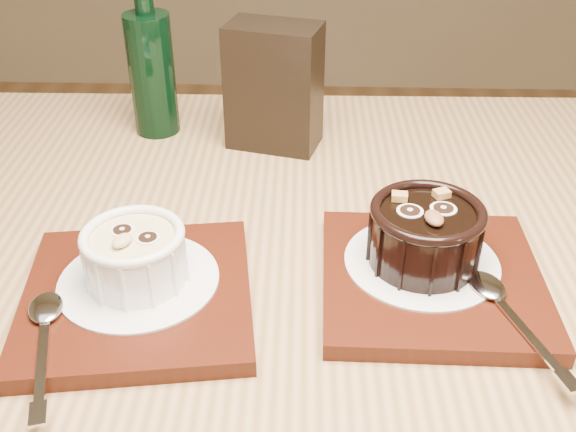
% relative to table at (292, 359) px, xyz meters
% --- Properties ---
extents(table, '(1.21, 0.82, 0.75)m').
position_rel_table_xyz_m(table, '(0.00, 0.00, 0.00)').
color(table, olive).
rests_on(table, ground).
extents(tray_left, '(0.20, 0.20, 0.01)m').
position_rel_table_xyz_m(tray_left, '(-0.12, -0.03, 0.10)').
color(tray_left, '#42160B').
rests_on(tray_left, table).
extents(doily_left, '(0.13, 0.13, 0.00)m').
position_rel_table_xyz_m(doily_left, '(-0.12, -0.02, 0.11)').
color(doily_left, white).
rests_on(doily_left, tray_left).
extents(ramekin_white, '(0.08, 0.08, 0.05)m').
position_rel_table_xyz_m(ramekin_white, '(-0.12, -0.02, 0.13)').
color(ramekin_white, white).
rests_on(ramekin_white, doily_left).
extents(spoon_left, '(0.06, 0.14, 0.01)m').
position_rel_table_xyz_m(spoon_left, '(-0.18, -0.10, 0.11)').
color(spoon_left, silver).
rests_on(spoon_left, tray_left).
extents(tray_right, '(0.18, 0.18, 0.01)m').
position_rel_table_xyz_m(tray_right, '(0.12, -0.00, 0.10)').
color(tray_right, '#42160B').
rests_on(tray_right, table).
extents(doily_right, '(0.13, 0.13, 0.00)m').
position_rel_table_xyz_m(doily_right, '(0.11, 0.01, 0.11)').
color(doily_right, white).
rests_on(doily_right, tray_right).
extents(ramekin_dark, '(0.09, 0.09, 0.06)m').
position_rel_table_xyz_m(ramekin_dark, '(0.11, 0.01, 0.14)').
color(ramekin_dark, black).
rests_on(ramekin_dark, doily_right).
extents(spoon_right, '(0.07, 0.14, 0.01)m').
position_rel_table_xyz_m(spoon_right, '(0.17, -0.06, 0.11)').
color(spoon_right, silver).
rests_on(spoon_right, tray_right).
extents(condiment_stand, '(0.11, 0.08, 0.14)m').
position_rel_table_xyz_m(condiment_stand, '(-0.03, 0.26, 0.16)').
color(condiment_stand, black).
rests_on(condiment_stand, table).
extents(green_bottle, '(0.05, 0.05, 0.20)m').
position_rel_table_xyz_m(green_bottle, '(-0.17, 0.29, 0.17)').
color(green_bottle, black).
rests_on(green_bottle, table).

